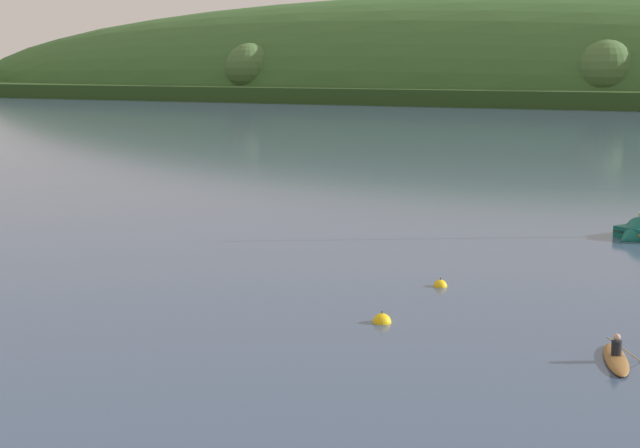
{
  "coord_description": "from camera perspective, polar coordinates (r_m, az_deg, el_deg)",
  "views": [
    {
      "loc": [
        25.45,
        -10.61,
        9.39
      ],
      "look_at": [
        6.22,
        30.0,
        1.9
      ],
      "focal_mm": 54.97,
      "sensor_mm": 36.0,
      "label": 1
    }
  ],
  "objects": [
    {
      "name": "canoe_with_paddler",
      "position": [
        32.62,
        16.85,
        -7.5
      ],
      "size": [
        1.68,
        3.58,
        1.02
      ],
      "rotation": [
        0.0,
        0.0,
        1.83
      ],
      "color": "brown",
      "rests_on": "ground"
    },
    {
      "name": "mooring_buoy_midchannel",
      "position": [
        35.84,
        3.62,
        -5.75
      ],
      "size": [
        0.69,
        0.69,
        0.77
      ],
      "color": "yellow",
      "rests_on": "ground"
    },
    {
      "name": "far_shoreline_hill",
      "position": [
        251.17,
        8.99,
        7.24
      ],
      "size": [
        417.5,
        87.96,
        52.03
      ],
      "rotation": [
        0.0,
        0.0,
        -0.02
      ],
      "color": "#27431B",
      "rests_on": "ground"
    },
    {
      "name": "mooring_buoy_foreground",
      "position": [
        41.7,
        7.01,
        -3.63
      ],
      "size": [
        0.58,
        0.58,
        0.66
      ],
      "color": "yellow",
      "rests_on": "ground"
    }
  ]
}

